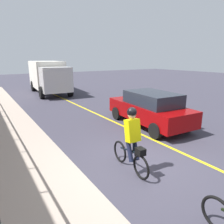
# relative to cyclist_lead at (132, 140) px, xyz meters

# --- Properties ---
(ground_plane) EXTENTS (80.00, 80.00, 0.00)m
(ground_plane) POSITION_rel_cyclist_lead_xyz_m (0.07, -0.51, -0.91)
(ground_plane) COLOR #393743
(lane_line_centre) EXTENTS (36.00, 0.12, 0.01)m
(lane_line_centre) POSITION_rel_cyclist_lead_xyz_m (0.07, -2.11, -0.91)
(lane_line_centre) COLOR yellow
(lane_line_centre) RESTS_ON ground
(sidewalk) EXTENTS (40.00, 3.20, 0.15)m
(sidewalk) POSITION_rel_cyclist_lead_xyz_m (0.07, 2.89, -0.84)
(sidewalk) COLOR #A59484
(sidewalk) RESTS_ON ground
(cyclist_lead) EXTENTS (1.71, 0.38, 1.83)m
(cyclist_lead) POSITION_rel_cyclist_lead_xyz_m (0.00, 0.00, 0.00)
(cyclist_lead) COLOR black
(cyclist_lead) RESTS_ON ground
(patrol_sedan) EXTENTS (4.52, 2.19, 1.58)m
(patrol_sedan) POSITION_rel_cyclist_lead_xyz_m (2.72, -3.22, -0.09)
(patrol_sedan) COLOR #880506
(patrol_sedan) RESTS_ON ground
(box_truck_background) EXTENTS (6.87, 2.95, 2.78)m
(box_truck_background) POSITION_rel_cyclist_lead_xyz_m (14.42, -2.05, 0.64)
(box_truck_background) COLOR silver
(box_truck_background) RESTS_ON ground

